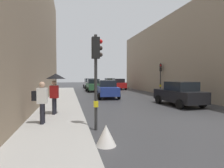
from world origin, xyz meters
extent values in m
plane|color=#38383A|center=(0.00, 0.00, 0.00)|extent=(120.00, 120.00, 0.00)
cube|color=#A8A5A0|center=(-6.35, 6.00, 0.08)|extent=(2.64, 40.00, 0.16)
cube|color=gray|center=(11.03, 10.09, 4.47)|extent=(12.00, 33.45, 8.95)
cylinder|color=#2D2D2D|center=(4.73, 12.68, 1.84)|extent=(0.12, 0.12, 3.68)
cube|color=black|center=(4.73, 12.68, 3.16)|extent=(0.33, 0.36, 0.84)
cube|color=yellow|center=(4.73, 12.68, 1.05)|extent=(0.24, 0.22, 0.24)
sphere|color=red|center=(4.67, 12.50, 3.42)|extent=(0.18, 0.18, 0.18)
sphere|color=#2D231E|center=(4.67, 12.50, 3.16)|extent=(0.18, 0.18, 0.18)
sphere|color=#2D231E|center=(4.67, 12.50, 2.90)|extent=(0.18, 0.18, 0.18)
cylinder|color=#2D2D2D|center=(-4.73, -0.14, 1.90)|extent=(0.12, 0.12, 3.79)
cube|color=black|center=(-4.73, -0.14, 3.27)|extent=(0.31, 0.25, 0.84)
cube|color=yellow|center=(-4.73, -0.14, 1.05)|extent=(0.17, 0.20, 0.24)
sphere|color=red|center=(-4.54, -0.13, 3.53)|extent=(0.18, 0.18, 0.18)
sphere|color=#2D231E|center=(-4.54, -0.13, 3.27)|extent=(0.18, 0.18, 0.18)
sphere|color=#2D231E|center=(-4.54, -0.13, 3.01)|extent=(0.18, 0.18, 0.18)
cube|color=yellow|center=(2.23, 29.40, 0.72)|extent=(2.04, 4.30, 0.80)
cube|color=black|center=(2.24, 29.15, 1.44)|extent=(1.71, 2.09, 0.64)
cylinder|color=black|center=(1.25, 30.70, 0.32)|extent=(0.26, 0.65, 0.64)
cylinder|color=black|center=(3.05, 30.80, 0.32)|extent=(0.26, 0.65, 0.64)
cylinder|color=black|center=(1.40, 28.01, 0.32)|extent=(0.26, 0.65, 0.64)
cylinder|color=black|center=(3.20, 28.11, 0.32)|extent=(0.26, 0.65, 0.64)
cube|color=navy|center=(-2.03, 10.73, 0.72)|extent=(2.10, 4.32, 0.80)
cube|color=black|center=(-2.01, 10.98, 1.44)|extent=(1.74, 2.11, 0.64)
cylinder|color=black|center=(-1.23, 9.32, 0.32)|extent=(0.27, 0.65, 0.64)
cylinder|color=black|center=(-3.02, 9.45, 0.32)|extent=(0.27, 0.65, 0.64)
cylinder|color=black|center=(-1.03, 12.01, 0.32)|extent=(0.27, 0.65, 0.64)
cylinder|color=black|center=(-2.83, 12.14, 0.32)|extent=(0.27, 0.65, 0.64)
cube|color=black|center=(2.12, 4.79, 0.72)|extent=(2.07, 4.31, 0.80)
cube|color=black|center=(2.14, 4.54, 1.44)|extent=(1.73, 2.10, 0.64)
cylinder|color=black|center=(1.14, 6.07, 0.32)|extent=(0.26, 0.65, 0.64)
cylinder|color=black|center=(2.93, 6.19, 0.32)|extent=(0.26, 0.65, 0.64)
cylinder|color=black|center=(1.31, 3.38, 0.32)|extent=(0.26, 0.65, 0.64)
cylinder|color=black|center=(3.11, 3.50, 0.32)|extent=(0.26, 0.65, 0.64)
cube|color=red|center=(2.12, 22.20, 0.72)|extent=(1.84, 4.22, 0.80)
cube|color=black|center=(2.12, 21.95, 1.44)|extent=(1.62, 2.02, 0.64)
cylinder|color=black|center=(1.23, 23.56, 0.32)|extent=(0.23, 0.64, 0.64)
cylinder|color=black|center=(3.03, 23.54, 0.32)|extent=(0.23, 0.64, 0.64)
cylinder|color=black|center=(1.20, 20.86, 0.32)|extent=(0.23, 0.64, 0.64)
cylinder|color=black|center=(3.00, 20.84, 0.32)|extent=(0.23, 0.64, 0.64)
cube|color=#BCBCC1|center=(-2.11, 26.01, 0.72)|extent=(1.95, 4.26, 0.80)
cube|color=black|center=(-2.12, 26.26, 1.44)|extent=(1.67, 2.05, 0.64)
cylinder|color=black|center=(-1.16, 24.69, 0.32)|extent=(0.24, 0.65, 0.64)
cylinder|color=black|center=(-2.96, 24.63, 0.32)|extent=(0.24, 0.65, 0.64)
cylinder|color=black|center=(-1.25, 27.39, 0.32)|extent=(0.24, 0.65, 0.64)
cylinder|color=black|center=(-3.05, 27.33, 0.32)|extent=(0.24, 0.65, 0.64)
cube|color=#2D6038|center=(-2.35, 18.95, 0.72)|extent=(1.83, 4.21, 0.80)
cube|color=black|center=(-2.35, 19.20, 1.44)|extent=(1.61, 2.01, 0.64)
cylinder|color=black|center=(-1.44, 17.60, 0.32)|extent=(0.22, 0.64, 0.64)
cylinder|color=black|center=(-3.24, 17.59, 0.32)|extent=(0.22, 0.64, 0.64)
cylinder|color=black|center=(-1.46, 20.30, 0.32)|extent=(0.22, 0.64, 0.64)
cylinder|color=black|center=(-3.26, 20.29, 0.32)|extent=(0.22, 0.64, 0.64)
cylinder|color=black|center=(-6.50, 2.81, 0.58)|extent=(0.16, 0.16, 0.85)
cylinder|color=black|center=(-6.56, 2.62, 0.58)|extent=(0.16, 0.16, 0.85)
cube|color=red|center=(-6.53, 2.71, 1.34)|extent=(0.46, 0.36, 0.66)
sphere|color=tan|center=(-6.53, 2.71, 1.81)|extent=(0.24, 0.24, 0.24)
cylinder|color=black|center=(-6.43, 2.69, 1.59)|extent=(0.02, 0.02, 0.90)
cone|color=black|center=(-6.43, 2.69, 2.16)|extent=(1.00, 1.00, 0.28)
cylinder|color=black|center=(-6.86, 0.87, 0.58)|extent=(0.16, 0.16, 0.85)
cylinder|color=black|center=(-6.88, 0.67, 0.58)|extent=(0.16, 0.16, 0.85)
cube|color=silver|center=(-6.87, 0.77, 1.34)|extent=(0.43, 0.31, 0.66)
sphere|color=tan|center=(-6.87, 0.77, 1.81)|extent=(0.24, 0.24, 0.24)
cube|color=black|center=(-7.17, 0.80, 1.34)|extent=(0.23, 0.30, 0.40)
cone|color=silver|center=(-4.67, -1.89, 0.33)|extent=(0.64, 0.64, 0.65)
camera|label=1|loc=(-5.78, -7.54, 2.16)|focal=30.14mm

